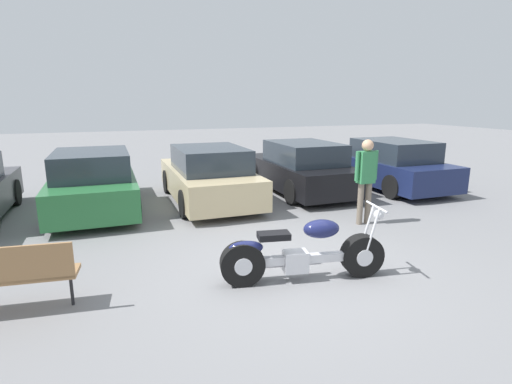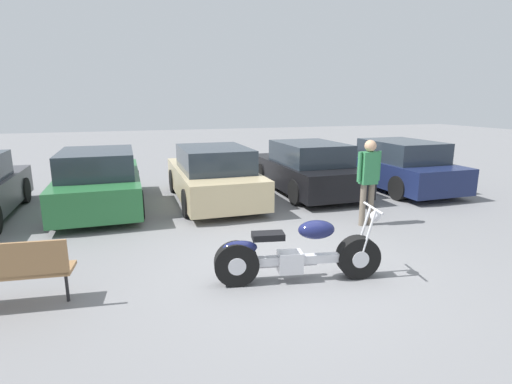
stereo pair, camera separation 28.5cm
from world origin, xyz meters
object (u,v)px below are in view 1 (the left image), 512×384
at_px(parked_car_black, 301,168).
at_px(park_bench, 0,273).
at_px(parked_car_navy, 389,165).
at_px(parked_car_champagne, 209,176).
at_px(parked_car_green, 94,182).
at_px(motorcycle, 302,253).
at_px(person_standing, 366,174).

xyz_separation_m(parked_car_black, park_bench, (-6.28, -4.77, -0.11)).
height_order(parked_car_navy, park_bench, parked_car_navy).
relative_size(parked_car_champagne, parked_car_black, 1.00).
bearing_deg(park_bench, parked_car_champagne, 51.55).
bearing_deg(parked_car_green, motorcycle, -60.68).
xyz_separation_m(parked_car_champagne, person_standing, (2.56, -2.93, 0.39)).
relative_size(motorcycle, park_bench, 1.40).
bearing_deg(person_standing, parked_car_black, 87.79).
bearing_deg(parked_car_champagne, person_standing, -48.83).
bearing_deg(motorcycle, park_bench, 174.60).
distance_m(motorcycle, parked_car_green, 5.79).
distance_m(parked_car_champagne, parked_car_navy, 5.37).
relative_size(motorcycle, parked_car_black, 0.57).
bearing_deg(motorcycle, person_standing, 39.03).
bearing_deg(parked_car_green, person_standing, -30.48).
relative_size(parked_car_champagne, person_standing, 2.39).
xyz_separation_m(parked_car_green, park_bench, (-0.91, -4.69, -0.11)).
relative_size(parked_car_green, parked_car_champagne, 1.00).
distance_m(parked_car_green, park_bench, 4.78).
height_order(parked_car_green, park_bench, parked_car_green).
distance_m(motorcycle, parked_car_navy, 7.06).
height_order(parked_car_champagne, parked_car_black, same).
distance_m(parked_car_green, parked_car_champagne, 2.69).
bearing_deg(park_bench, parked_car_green, 78.97).
relative_size(parked_car_champagne, park_bench, 2.46).
height_order(parked_car_green, parked_car_navy, same).
bearing_deg(parked_car_black, person_standing, -92.21).
bearing_deg(motorcycle, parked_car_green, 119.32).
distance_m(motorcycle, park_bench, 3.76).
bearing_deg(parked_car_champagne, parked_car_navy, -1.39).
xyz_separation_m(parked_car_black, person_standing, (-0.12, -3.16, 0.39)).
relative_size(parked_car_green, park_bench, 2.46).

